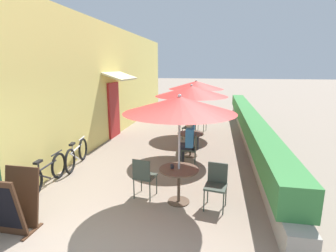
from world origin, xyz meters
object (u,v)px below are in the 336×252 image
object	(u,v)px
menu_board	(13,203)
patio_table_far	(195,122)
patio_table_mid	(190,139)
patio_table_near	(179,178)
bicycle_leaning	(47,173)
cafe_chair_far_right	(199,119)
coffee_cup_near	(172,166)
patio_umbrella_far	(196,85)
bicycle_second	(77,154)
cafe_chair_mid_right	(192,147)
seated_patron_mid_left	(193,129)
seated_patron_mid_right	(188,141)
coffee_cup_far	(199,116)
patio_umbrella_mid	(191,91)
cafe_chair_far_left	(191,126)
patio_umbrella_near	(180,105)
cafe_chair_mid_left	(190,134)
cafe_chair_near_right	(144,175)
cafe_chair_near_left	(216,182)

from	to	relation	value
menu_board	patio_table_far	bearing A→B (deg)	71.24
patio_table_mid	patio_table_near	bearing A→B (deg)	-88.75
patio_table_mid	bicycle_leaning	size ratio (longest dim) A/B	0.48
cafe_chair_far_right	coffee_cup_near	bearing A→B (deg)	13.63
patio_umbrella_far	bicycle_second	world-z (taller)	patio_umbrella_far
cafe_chair_mid_right	coffee_cup_near	bearing A→B (deg)	172.89
seated_patron_mid_left	cafe_chair_far_right	world-z (taller)	seated_patron_mid_left
menu_board	seated_patron_mid_right	bearing A→B (deg)	55.84
cafe_chair_mid_right	coffee_cup_far	size ratio (longest dim) A/B	9.67
seated_patron_mid_left	patio_table_near	bearing A→B (deg)	-1.43
menu_board	patio_umbrella_far	bearing A→B (deg)	71.24
patio_umbrella_mid	cafe_chair_far_left	xyz separation A→B (m)	(-0.19, 1.84, -1.47)
patio_umbrella_near	patio_table_far	world-z (taller)	patio_umbrella_near
patio_umbrella_mid	cafe_chair_far_left	world-z (taller)	patio_umbrella_mid
cafe_chair_mid_left	cafe_chair_mid_right	xyz separation A→B (m)	(0.21, -1.46, 0.00)
patio_umbrella_mid	cafe_chair_mid_right	xyz separation A→B (m)	(0.11, -0.73, -1.47)
cafe_chair_near_right	coffee_cup_far	bearing A→B (deg)	91.44
cafe_chair_mid_left	seated_patron_mid_right	bearing A→B (deg)	1.61
cafe_chair_mid_right	patio_table_far	xyz separation A→B (m)	(-0.18, 3.30, 0.01)
patio_umbrella_near	cafe_chair_far_left	size ratio (longest dim) A/B	2.52
coffee_cup_near	menu_board	xyz separation A→B (m)	(-2.40, -1.43, -0.25)
cafe_chair_near_left	bicycle_second	size ratio (longest dim) A/B	0.53
patio_table_far	seated_patron_mid_right	bearing A→B (deg)	-88.81
coffee_cup_near	cafe_chair_mid_right	xyz separation A→B (m)	(0.18, 2.15, -0.24)
seated_patron_mid_right	seated_patron_mid_left	bearing A→B (deg)	-2.76
cafe_chair_mid_right	bicycle_leaning	world-z (taller)	cafe_chair_mid_right
patio_umbrella_far	cafe_chair_far_right	xyz separation A→B (m)	(0.11, 0.73, -1.47)
patio_table_near	menu_board	distance (m)	2.92
patio_table_far	menu_board	size ratio (longest dim) A/B	0.76
cafe_chair_mid_left	seated_patron_mid_right	size ratio (longest dim) A/B	0.70
coffee_cup_far	bicycle_leaning	xyz separation A→B (m)	(-3.03, -5.39, -0.43)
cafe_chair_near_left	patio_umbrella_far	size ratio (longest dim) A/B	0.40
seated_patron_mid_left	menu_board	size ratio (longest dim) A/B	1.21
cafe_chair_mid_right	seated_patron_mid_left	bearing A→B (deg)	1.61
cafe_chair_near_right	cafe_chair_mid_right	size ratio (longest dim) A/B	1.00
cafe_chair_near_right	coffee_cup_far	distance (m)	5.53
patio_table_far	bicycle_second	world-z (taller)	bicycle_second
seated_patron_mid_right	bicycle_second	xyz separation A→B (m)	(-2.97, -0.69, -0.35)
coffee_cup_far	coffee_cup_near	bearing A→B (deg)	-91.29
seated_patron_mid_left	menu_board	distance (m)	5.62
patio_umbrella_near	patio_table_mid	size ratio (longest dim) A/B	2.78
patio_table_far	patio_umbrella_far	xyz separation A→B (m)	(0.00, 0.00, 1.47)
cafe_chair_near_left	cafe_chair_mid_left	size ratio (longest dim) A/B	1.00
bicycle_second	menu_board	bearing A→B (deg)	-90.07
patio_umbrella_mid	seated_patron_mid_right	size ratio (longest dim) A/B	1.75
seated_patron_mid_left	bicycle_second	size ratio (longest dim) A/B	0.76
patio_table_near	patio_umbrella_far	bearing A→B (deg)	91.44
patio_umbrella_near	seated_patron_mid_left	size ratio (longest dim) A/B	1.75
patio_umbrella_mid	patio_umbrella_far	xyz separation A→B (m)	(-0.07, 2.57, 0.00)
cafe_chair_mid_right	cafe_chair_far_right	world-z (taller)	same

